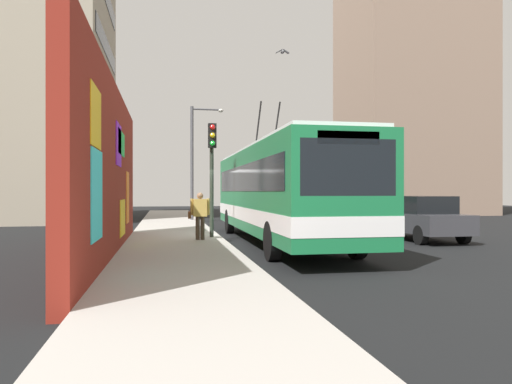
{
  "coord_description": "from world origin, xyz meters",
  "views": [
    {
      "loc": [
        -17.73,
        1.97,
        1.74
      ],
      "look_at": [
        2.19,
        -1.79,
        1.72
      ],
      "focal_mm": 34.03,
      "sensor_mm": 36.0,
      "label": 1
    }
  ],
  "objects_px": {
    "parked_car_champagne": "(352,210)",
    "street_lamp": "(196,154)",
    "pedestrian_at_curb": "(200,212)",
    "traffic_light": "(212,160)",
    "city_bus": "(278,190)",
    "parked_car_dark_gray": "(420,217)",
    "parked_car_silver": "(290,204)",
    "parked_car_black": "(314,206)"
  },
  "relations": [
    {
      "from": "parked_car_dark_gray",
      "to": "traffic_light",
      "type": "relative_size",
      "value": 1.07
    },
    {
      "from": "city_bus",
      "to": "parked_car_dark_gray",
      "type": "bearing_deg",
      "value": -89.48
    },
    {
      "from": "parked_car_champagne",
      "to": "pedestrian_at_curb",
      "type": "distance_m",
      "value": 10.04
    },
    {
      "from": "parked_car_champagne",
      "to": "traffic_light",
      "type": "bearing_deg",
      "value": 126.69
    },
    {
      "from": "parked_car_black",
      "to": "pedestrian_at_curb",
      "type": "bearing_deg",
      "value": 147.55
    },
    {
      "from": "parked_car_dark_gray",
      "to": "street_lamp",
      "type": "bearing_deg",
      "value": 31.77
    },
    {
      "from": "parked_car_black",
      "to": "pedestrian_at_curb",
      "type": "height_order",
      "value": "pedestrian_at_curb"
    },
    {
      "from": "parked_car_silver",
      "to": "traffic_light",
      "type": "distance_m",
      "value": 18.87
    },
    {
      "from": "parked_car_dark_gray",
      "to": "traffic_light",
      "type": "distance_m",
      "value": 7.67
    },
    {
      "from": "parked_car_dark_gray",
      "to": "parked_car_black",
      "type": "bearing_deg",
      "value": -0.0
    },
    {
      "from": "parked_car_champagne",
      "to": "pedestrian_at_curb",
      "type": "height_order",
      "value": "pedestrian_at_curb"
    },
    {
      "from": "city_bus",
      "to": "parked_car_black",
      "type": "distance_m",
      "value": 13.55
    },
    {
      "from": "parked_car_dark_gray",
      "to": "pedestrian_at_curb",
      "type": "bearing_deg",
      "value": 89.18
    },
    {
      "from": "city_bus",
      "to": "traffic_light",
      "type": "distance_m",
      "value": 2.57
    },
    {
      "from": "parked_car_champagne",
      "to": "street_lamp",
      "type": "xyz_separation_m",
      "value": [
        5.29,
        7.23,
        3.03
      ]
    },
    {
      "from": "parked_car_silver",
      "to": "traffic_light",
      "type": "relative_size",
      "value": 1.12
    },
    {
      "from": "parked_car_silver",
      "to": "street_lamp",
      "type": "relative_size",
      "value": 0.7
    },
    {
      "from": "parked_car_dark_gray",
      "to": "parked_car_champagne",
      "type": "height_order",
      "value": "same"
    },
    {
      "from": "parked_car_champagne",
      "to": "street_lamp",
      "type": "distance_m",
      "value": 9.46
    },
    {
      "from": "city_bus",
      "to": "pedestrian_at_curb",
      "type": "bearing_deg",
      "value": 86.52
    },
    {
      "from": "parked_car_dark_gray",
      "to": "traffic_light",
      "type": "height_order",
      "value": "traffic_light"
    },
    {
      "from": "parked_car_champagne",
      "to": "city_bus",
      "type": "bearing_deg",
      "value": 141.05
    },
    {
      "from": "city_bus",
      "to": "parked_car_silver",
      "type": "height_order",
      "value": "city_bus"
    },
    {
      "from": "pedestrian_at_curb",
      "to": "traffic_light",
      "type": "relative_size",
      "value": 0.39
    },
    {
      "from": "parked_car_dark_gray",
      "to": "parked_car_champagne",
      "type": "distance_m",
      "value": 6.39
    },
    {
      "from": "parked_car_champagne",
      "to": "parked_car_silver",
      "type": "height_order",
      "value": "same"
    },
    {
      "from": "parked_car_silver",
      "to": "street_lamp",
      "type": "distance_m",
      "value": 10.18
    },
    {
      "from": "parked_car_black",
      "to": "street_lamp",
      "type": "xyz_separation_m",
      "value": [
        -0.74,
        7.23,
        3.02
      ]
    },
    {
      "from": "parked_car_champagne",
      "to": "traffic_light",
      "type": "height_order",
      "value": "traffic_light"
    },
    {
      "from": "street_lamp",
      "to": "parked_car_champagne",
      "type": "bearing_deg",
      "value": -126.2
    },
    {
      "from": "parked_car_black",
      "to": "city_bus",
      "type": "bearing_deg",
      "value": 157.37
    },
    {
      "from": "parked_car_dark_gray",
      "to": "parked_car_silver",
      "type": "bearing_deg",
      "value": -0.0
    },
    {
      "from": "street_lamp",
      "to": "parked_car_black",
      "type": "bearing_deg",
      "value": -84.13
    },
    {
      "from": "parked_car_black",
      "to": "pedestrian_at_curb",
      "type": "distance_m",
      "value": 14.59
    },
    {
      "from": "parked_car_black",
      "to": "pedestrian_at_curb",
      "type": "relative_size",
      "value": 3.0
    },
    {
      "from": "street_lamp",
      "to": "parked_car_silver",
      "type": "bearing_deg",
      "value": -48.09
    },
    {
      "from": "city_bus",
      "to": "traffic_light",
      "type": "xyz_separation_m",
      "value": [
        0.96,
        2.15,
        1.03
      ]
    },
    {
      "from": "parked_car_champagne",
      "to": "parked_car_silver",
      "type": "xyz_separation_m",
      "value": [
        11.79,
        -0.0,
        0.0
      ]
    },
    {
      "from": "pedestrian_at_curb",
      "to": "parked_car_silver",
      "type": "bearing_deg",
      "value": -23.44
    },
    {
      "from": "parked_car_dark_gray",
      "to": "pedestrian_at_curb",
      "type": "distance_m",
      "value": 7.83
    },
    {
      "from": "parked_car_dark_gray",
      "to": "parked_car_silver",
      "type": "distance_m",
      "value": 18.17
    },
    {
      "from": "parked_car_black",
      "to": "parked_car_silver",
      "type": "relative_size",
      "value": 1.04
    }
  ]
}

